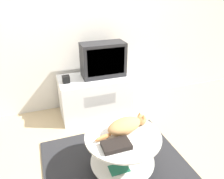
{
  "coord_description": "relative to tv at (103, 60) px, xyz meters",
  "views": [
    {
      "loc": [
        -0.62,
        -1.53,
        1.8
      ],
      "look_at": [
        0.16,
        0.67,
        0.64
      ],
      "focal_mm": 35.0,
      "sensor_mm": 36.0,
      "label": 1
    }
  ],
  "objects": [
    {
      "name": "tv_stand",
      "position": [
        -0.14,
        -0.02,
        -0.53
      ],
      "size": [
        1.0,
        0.55,
        0.58
      ],
      "color": "white",
      "rests_on": "ground_plane"
    },
    {
      "name": "rug",
      "position": [
        -0.23,
        -1.24,
        -0.81
      ],
      "size": [
        1.5,
        1.49,
        0.02
      ],
      "color": "#28282B",
      "rests_on": "ground_plane"
    },
    {
      "name": "cat",
      "position": [
        -0.13,
        -1.15,
        -0.29
      ],
      "size": [
        0.59,
        0.28,
        0.14
      ],
      "rotation": [
        0.0,
        0.0,
        0.24
      ],
      "color": "tan",
      "rests_on": "coffee_table"
    },
    {
      "name": "ground_plane",
      "position": [
        -0.23,
        -1.24,
        -0.82
      ],
      "size": [
        12.0,
        12.0,
        0.0
      ],
      "primitive_type": "plane",
      "color": "tan"
    },
    {
      "name": "wall_back",
      "position": [
        -0.23,
        0.34,
        0.48
      ],
      "size": [
        8.0,
        0.05,
        2.6
      ],
      "color": "silver",
      "rests_on": "ground_plane"
    },
    {
      "name": "dvd_box",
      "position": [
        -0.31,
        -1.35,
        -0.34
      ],
      "size": [
        0.26,
        0.16,
        0.04
      ],
      "color": "black",
      "rests_on": "coffee_table"
    },
    {
      "name": "speaker",
      "position": [
        -0.54,
        -0.06,
        -0.19
      ],
      "size": [
        0.09,
        0.09,
        0.09
      ],
      "color": "black",
      "rests_on": "tv_stand"
    },
    {
      "name": "coffee_table",
      "position": [
        -0.18,
        -1.21,
        -0.52
      ],
      "size": [
        0.75,
        0.75,
        0.44
      ],
      "color": "#B2B2B7",
      "rests_on": "rug"
    },
    {
      "name": "tv",
      "position": [
        0.0,
        0.0,
        0.0
      ],
      "size": [
        0.61,
        0.29,
        0.48
      ],
      "color": "#232326",
      "rests_on": "tv_stand"
    }
  ]
}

